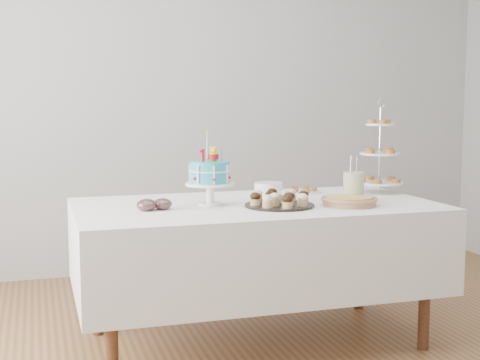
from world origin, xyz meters
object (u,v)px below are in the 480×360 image
object	(u,v)px
jam_bowl_a	(163,204)
jam_bowl_b	(147,205)
cupcake_tray	(280,199)
tiered_stand	(380,154)
pastry_plate	(303,190)
birthday_cake	(210,185)
plate_stack	(269,188)
pie	(349,200)
table	(256,245)
utensil_pitcher	(354,186)

from	to	relation	value
jam_bowl_a	jam_bowl_b	bearing A→B (deg)	-169.55
cupcake_tray	tiered_stand	xyz separation A→B (m)	(0.76, 0.32, 0.19)
cupcake_tray	pastry_plate	distance (m)	0.55
cupcake_tray	tiered_stand	bearing A→B (deg)	23.01
birthday_cake	plate_stack	world-z (taller)	birthday_cake
cupcake_tray	jam_bowl_a	bearing A→B (deg)	171.80
tiered_stand	jam_bowl_a	size ratio (longest dim) A/B	5.66
cupcake_tray	pastry_plate	size ratio (longest dim) A/B	1.71
pie	jam_bowl_a	world-z (taller)	jam_bowl_a
table	cupcake_tray	size ratio (longest dim) A/B	5.26
tiered_stand	utensil_pitcher	bearing A→B (deg)	-136.72
jam_bowl_b	cupcake_tray	bearing A→B (deg)	-5.93
tiered_stand	pastry_plate	xyz separation A→B (m)	(-0.43, 0.13, -0.22)
cupcake_tray	jam_bowl_a	distance (m)	0.61
cupcake_tray	pie	bearing A→B (deg)	-11.00
table	cupcake_tray	bearing A→B (deg)	-58.41
cupcake_tray	tiered_stand	distance (m)	0.84
table	jam_bowl_a	world-z (taller)	jam_bowl_a
jam_bowl_a	utensil_pitcher	bearing A→B (deg)	-3.72
birthday_cake	jam_bowl_a	bearing A→B (deg)	-164.36
cupcake_tray	pastry_plate	bearing A→B (deg)	54.54
table	pie	xyz separation A→B (m)	(0.45, -0.21, 0.25)
pie	utensil_pitcher	bearing A→B (deg)	51.52
pastry_plate	utensil_pitcher	size ratio (longest dim) A/B	0.85
tiered_stand	plate_stack	distance (m)	0.69
tiered_stand	jam_bowl_b	size ratio (longest dim) A/B	5.42
birthday_cake	plate_stack	distance (m)	0.56
plate_stack	utensil_pitcher	size ratio (longest dim) A/B	0.67
birthday_cake	table	bearing A→B (deg)	1.07
cupcake_tray	pastry_plate	xyz separation A→B (m)	(0.32, 0.45, -0.03)
cupcake_tray	jam_bowl_a	xyz separation A→B (m)	(-0.60, 0.09, -0.01)
cupcake_tray	utensil_pitcher	world-z (taller)	utensil_pitcher
birthday_cake	jam_bowl_a	size ratio (longest dim) A/B	4.07
jam_bowl_b	utensil_pitcher	bearing A→B (deg)	-2.65
cupcake_tray	utensil_pitcher	bearing A→B (deg)	2.53
cupcake_tray	pastry_plate	world-z (taller)	cupcake_tray
plate_stack	pastry_plate	distance (m)	0.21
plate_stack	jam_bowl_a	xyz separation A→B (m)	(-0.71, -0.39, -0.01)
table	jam_bowl_b	world-z (taller)	jam_bowl_b
tiered_stand	jam_bowl_a	xyz separation A→B (m)	(-1.36, -0.23, -0.20)
table	tiered_stand	size ratio (longest dim) A/B	3.46
tiered_stand	pastry_plate	world-z (taller)	tiered_stand
birthday_cake	utensil_pitcher	xyz separation A→B (m)	(0.77, -0.13, -0.02)
pie	jam_bowl_a	distance (m)	0.98
table	jam_bowl_b	xyz separation A→B (m)	(-0.60, -0.07, 0.26)
plate_stack	jam_bowl_a	bearing A→B (deg)	-151.12
plate_stack	table	bearing A→B (deg)	-119.55
table	utensil_pitcher	size ratio (longest dim) A/B	7.63
cupcake_tray	tiered_stand	world-z (taller)	tiered_stand
tiered_stand	jam_bowl_b	world-z (taller)	tiered_stand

